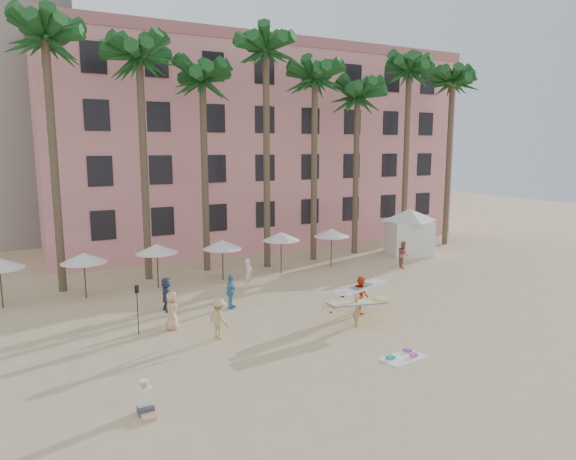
# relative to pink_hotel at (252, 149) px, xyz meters

# --- Properties ---
(ground) EXTENTS (120.00, 120.00, 0.00)m
(ground) POSITION_rel_pink_hotel_xyz_m (-7.00, -26.00, -8.00)
(ground) COLOR #D1B789
(ground) RESTS_ON ground
(pink_hotel) EXTENTS (35.00, 14.00, 16.00)m
(pink_hotel) POSITION_rel_pink_hotel_xyz_m (0.00, 0.00, 0.00)
(pink_hotel) COLOR pink
(pink_hotel) RESTS_ON ground
(palm_row) EXTENTS (44.40, 5.40, 16.30)m
(palm_row) POSITION_rel_pink_hotel_xyz_m (-6.49, -11.00, 4.97)
(palm_row) COLOR brown
(palm_row) RESTS_ON ground
(umbrella_row) EXTENTS (22.50, 2.70, 2.73)m
(umbrella_row) POSITION_rel_pink_hotel_xyz_m (-10.00, -13.50, -5.67)
(umbrella_row) COLOR #332B23
(umbrella_row) RESTS_ON ground
(cabana) EXTENTS (5.74, 5.74, 3.50)m
(cabana) POSITION_rel_pink_hotel_xyz_m (7.49, -12.73, -5.93)
(cabana) COLOR silver
(cabana) RESTS_ON ground
(beach_towel) EXTENTS (1.93, 1.25, 0.14)m
(beach_towel) POSITION_rel_pink_hotel_xyz_m (-5.95, -27.97, -7.97)
(beach_towel) COLOR white
(beach_towel) RESTS_ON ground
(carrier_yellow) EXTENTS (2.99, 0.82, 1.54)m
(carrier_yellow) POSITION_rel_pink_hotel_xyz_m (-5.45, -24.14, -7.10)
(carrier_yellow) COLOR tan
(carrier_yellow) RESTS_ON ground
(carrier_white) EXTENTS (2.89, 1.45, 1.86)m
(carrier_white) POSITION_rel_pink_hotel_xyz_m (-4.19, -22.68, -7.01)
(carrier_white) COLOR #EB4018
(carrier_white) RESTS_ON ground
(beachgoers) EXTENTS (18.10, 7.94, 1.84)m
(beachgoers) POSITION_rel_pink_hotel_xyz_m (-8.51, -18.99, -7.12)
(beachgoers) COLOR white
(beachgoers) RESTS_ON ground
(paddle) EXTENTS (0.18, 0.04, 2.23)m
(paddle) POSITION_rel_pink_hotel_xyz_m (-14.62, -20.54, -6.59)
(paddle) COLOR black
(paddle) RESTS_ON ground
(seated_man) EXTENTS (0.47, 0.82, 1.07)m
(seated_man) POSITION_rel_pink_hotel_xyz_m (-15.88, -27.61, -7.63)
(seated_man) COLOR #3F3F4C
(seated_man) RESTS_ON ground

